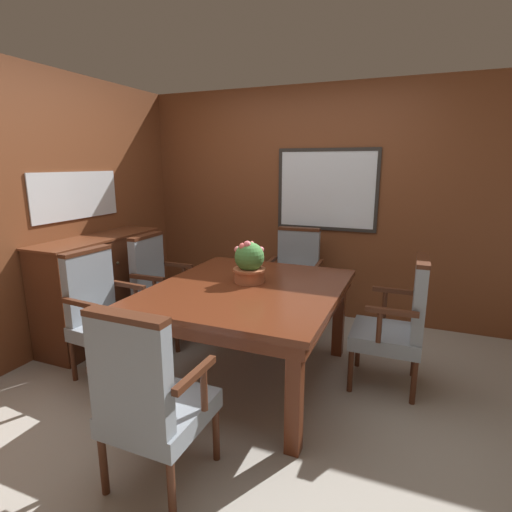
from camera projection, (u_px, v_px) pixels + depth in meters
The scene contains 11 objects.
ground_plane at pixel (232, 387), 3.03m from camera, with size 14.00×14.00×0.00m, color #A39E93.
wall_back at pixel (302, 203), 4.37m from camera, with size 7.20×0.08×2.45m.
wall_left at pixel (40, 215), 3.41m from camera, with size 0.08×7.20×2.45m.
dining_table at pixel (249, 298), 3.01m from camera, with size 1.35×1.54×0.76m.
chair_right_far at pixel (399, 321), 2.93m from camera, with size 0.50×0.53×1.01m.
chair_head_near at pixel (149, 398), 1.98m from camera, with size 0.53×0.51×1.01m.
chair_left_near at pixel (103, 312), 3.13m from camera, with size 0.53×0.55×1.01m.
chair_head_far at pixel (295, 276), 4.10m from camera, with size 0.54×0.53×1.01m.
chair_left_far at pixel (160, 286), 3.77m from camera, with size 0.51×0.53×1.01m.
potted_plant at pixel (249, 263), 3.06m from camera, with size 0.25×0.25×0.33m.
sideboard_cabinet at pixel (102, 287), 3.83m from camera, with size 0.44×1.32×0.99m.
Camera 1 is at (1.20, -2.45, 1.65)m, focal length 28.00 mm.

